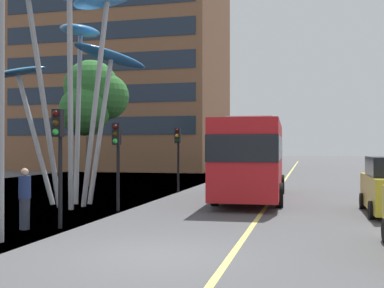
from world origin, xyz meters
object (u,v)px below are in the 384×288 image
Objects in this scene: traffic_light_kerb_near at (59,142)px; traffic_light_island_mid at (178,146)px; leaf_sculpture at (74,32)px; pedestrian at (25,199)px; street_lamp at (12,57)px; red_bus at (252,155)px; traffic_light_kerb_far at (117,147)px.

traffic_light_island_mid is (0.39, 11.61, -0.07)m from traffic_light_kerb_near.
leaf_sculpture reaches higher than traffic_light_kerb_near.
leaf_sculpture is at bearing 103.54° from pedestrian.
street_lamp is 4.21m from pedestrian.
leaf_sculpture is at bearing 113.27° from traffic_light_kerb_near.
pedestrian is (-1.30, -11.90, -1.56)m from traffic_light_island_mid.
traffic_light_kerb_near is 1.97× the size of pedestrian.
red_bus is 1.10× the size of leaf_sculpture.
traffic_light_island_mid is 1.91× the size of pedestrian.
red_bus is 2.97× the size of traffic_light_island_mid.
pedestrian is (-0.91, -0.29, -1.63)m from traffic_light_kerb_near.
traffic_light_kerb_far is 7.69m from traffic_light_island_mid.
traffic_light_island_mid is at bearing 87.89° from street_lamp.
street_lamp is at bearing -112.30° from red_bus.
pedestrian is at bearing -104.60° from traffic_light_kerb_far.
traffic_light_kerb_near is 1.89m from pedestrian.
leaf_sculpture is at bearing -149.05° from red_bus.
red_bus is 1.39× the size of street_lamp.
red_bus reaches higher than traffic_light_kerb_near.
traffic_light_kerb_near is at bearing -116.12° from red_bus.
leaf_sculpture is 2.63× the size of traffic_light_kerb_near.
pedestrian is at bearing -96.26° from traffic_light_island_mid.
street_lamp is (2.12, -7.28, -2.44)m from leaf_sculpture.
traffic_light_island_mid is 0.47× the size of street_lamp.
leaf_sculpture reaches higher than street_lamp.
leaf_sculpture is 1.26× the size of street_lamp.
street_lamp reaches higher than traffic_light_kerb_far.
leaf_sculpture reaches higher than red_bus.
traffic_light_kerb_near is 3.92m from traffic_light_kerb_far.
street_lamp reaches higher than traffic_light_island_mid.
leaf_sculpture is 5.17× the size of pedestrian.
leaf_sculpture is 2.70× the size of traffic_light_island_mid.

